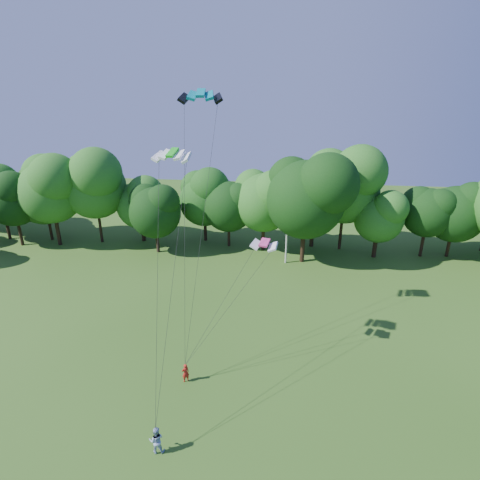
# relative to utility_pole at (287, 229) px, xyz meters

# --- Properties ---
(utility_pole) EXTENTS (1.76, 0.29, 8.83)m
(utility_pole) POSITION_rel_utility_pole_xyz_m (0.00, 0.00, 0.00)
(utility_pole) COLOR #BBBCB2
(utility_pole) RESTS_ON ground
(kite_flyer_left) EXTENTS (0.66, 0.63, 1.52)m
(kite_flyer_left) POSITION_rel_utility_pole_xyz_m (-7.05, -22.31, -3.76)
(kite_flyer_left) COLOR #B11E16
(kite_flyer_left) RESTS_ON ground
(kite_flyer_right) EXTENTS (0.99, 0.83, 1.81)m
(kite_flyer_right) POSITION_rel_utility_pole_xyz_m (-7.19, -28.28, -3.62)
(kite_flyer_right) COLOR #95ABCF
(kite_flyer_right) RESTS_ON ground
(kite_teal) EXTENTS (3.30, 1.74, 0.69)m
(kite_teal) POSITION_rel_utility_pole_xyz_m (-6.92, -14.58, 15.52)
(kite_teal) COLOR #04808C
(kite_teal) RESTS_ON ground
(kite_green) EXTENTS (2.67, 1.51, 0.55)m
(kite_green) POSITION_rel_utility_pole_xyz_m (-7.84, -19.57, 11.83)
(kite_green) COLOR green
(kite_green) RESTS_ON ground
(kite_pink) EXTENTS (2.13, 1.40, 0.42)m
(kite_pink) POSITION_rel_utility_pole_xyz_m (-1.69, -18.36, 5.29)
(kite_pink) COLOR #D53B80
(kite_pink) RESTS_ON ground
(tree_back_west) EXTENTS (9.26, 9.26, 13.47)m
(tree_back_west) POSITION_rel_utility_pole_xyz_m (-34.36, 3.87, 3.89)
(tree_back_west) COLOR #332414
(tree_back_west) RESTS_ON ground
(tree_back_center) EXTENTS (10.50, 10.50, 15.28)m
(tree_back_center) POSITION_rel_utility_pole_xyz_m (2.06, 0.71, 5.02)
(tree_back_center) COLOR #2F2412
(tree_back_center) RESTS_ON ground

